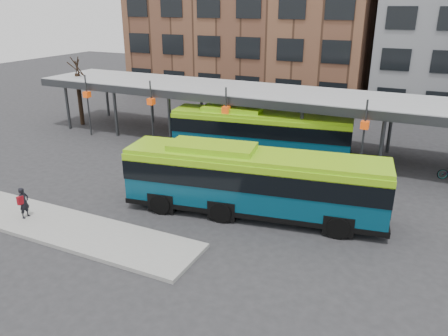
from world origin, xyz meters
TOP-DOWN VIEW (x-y plane):
  - ground at (0.00, 0.00)m, footprint 120.00×120.00m
  - boarding_island at (-5.50, -3.00)m, footprint 14.00×3.00m
  - canopy at (-0.06, 12.87)m, footprint 40.00×6.53m
  - tree at (-18.00, 12.00)m, footprint 1.64×1.64m
  - bus_front at (1.94, 2.31)m, footprint 13.04×4.71m
  - bus_rear at (-0.98, 10.85)m, footprint 12.37×4.31m
  - pedestrian at (-7.75, -3.13)m, footprint 0.39×0.61m

SIDE VIEW (x-z plane):
  - ground at x=0.00m, z-range 0.00..0.00m
  - boarding_island at x=-5.50m, z-range 0.00..0.18m
  - pedestrian at x=-7.75m, z-range 0.19..1.74m
  - bus_rear at x=-0.98m, z-range 0.07..3.41m
  - bus_front at x=1.94m, z-range 0.07..3.59m
  - tree at x=-18.00m, z-range -0.36..5.23m
  - canopy at x=-0.06m, z-range 1.51..6.31m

